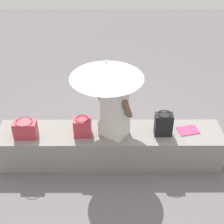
% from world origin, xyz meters
% --- Properties ---
extents(ground_plane, '(14.00, 14.00, 0.00)m').
position_xyz_m(ground_plane, '(0.00, 0.00, 0.00)').
color(ground_plane, '#605B5E').
extents(stone_bench, '(3.12, 0.58, 0.50)m').
position_xyz_m(stone_bench, '(0.00, 0.00, 0.25)').
color(stone_bench, gray).
rests_on(stone_bench, ground).
extents(person_seated, '(0.50, 0.42, 0.90)m').
position_xyz_m(person_seated, '(-0.06, 0.03, 0.88)').
color(person_seated, beige).
rests_on(person_seated, stone_bench).
extents(parasol, '(0.94, 0.94, 1.08)m').
position_xyz_m(parasol, '(0.04, -0.05, 1.44)').
color(parasol, '#B7B7BC').
rests_on(parasol, stone_bench).
extents(handbag_black, '(0.31, 0.23, 0.26)m').
position_xyz_m(handbag_black, '(1.13, 0.10, 0.63)').
color(handbag_black, '#B2333D').
rests_on(handbag_black, stone_bench).
extents(tote_bag_canvas, '(0.23, 0.18, 0.28)m').
position_xyz_m(tote_bag_canvas, '(0.37, 0.05, 0.63)').
color(tote_bag_canvas, '#B2333D').
rests_on(tote_bag_canvas, stone_bench).
extents(shoulder_bag_spare, '(0.24, 0.18, 0.35)m').
position_xyz_m(shoulder_bag_spare, '(-0.72, 0.04, 0.66)').
color(shoulder_bag_spare, black).
rests_on(shoulder_bag_spare, stone_bench).
extents(magazine, '(0.32, 0.26, 0.01)m').
position_xyz_m(magazine, '(-1.09, -0.03, 0.50)').
color(magazine, '#D83866').
rests_on(magazine, stone_bench).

